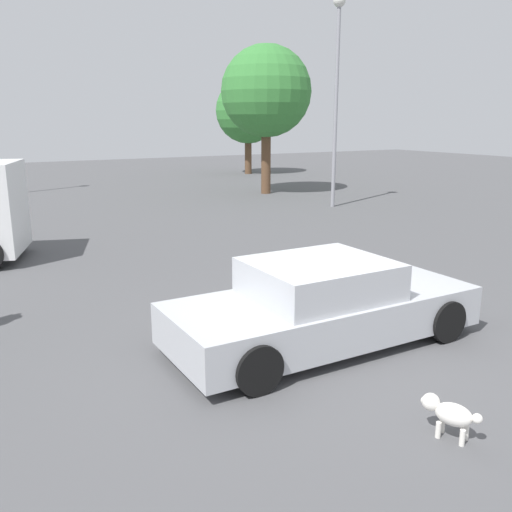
% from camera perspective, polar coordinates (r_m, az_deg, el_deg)
% --- Properties ---
extents(ground_plane, '(80.00, 80.00, 0.00)m').
position_cam_1_polar(ground_plane, '(8.16, 6.22, -9.42)').
color(ground_plane, '#515154').
extents(sedan_foreground, '(4.65, 1.94, 1.27)m').
position_cam_1_polar(sedan_foreground, '(8.11, 6.91, -5.14)').
color(sedan_foreground, '#B7BABF').
rests_on(sedan_foreground, ground_plane).
extents(dog, '(0.38, 0.59, 0.44)m').
position_cam_1_polar(dog, '(6.24, 19.43, -15.13)').
color(dog, white).
rests_on(dog, ground_plane).
extents(light_post_near, '(0.44, 0.44, 7.50)m').
position_cam_1_polar(light_post_near, '(21.06, 8.43, 18.61)').
color(light_post_near, gray).
rests_on(light_post_near, ground_plane).
extents(tree_back_left, '(3.86, 3.86, 5.68)m').
position_cam_1_polar(tree_back_left, '(33.87, -0.83, 14.85)').
color(tree_back_left, brown).
rests_on(tree_back_left, ground_plane).
extents(tree_back_center, '(3.92, 3.92, 6.38)m').
position_cam_1_polar(tree_back_center, '(24.69, 1.07, 16.70)').
color(tree_back_center, brown).
rests_on(tree_back_center, ground_plane).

